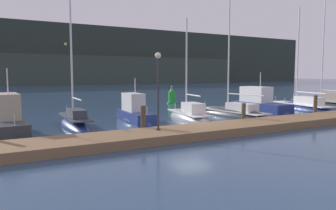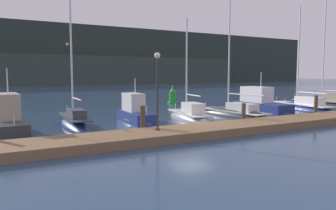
{
  "view_description": "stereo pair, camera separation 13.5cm",
  "coord_description": "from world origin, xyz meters",
  "px_view_note": "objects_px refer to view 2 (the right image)",
  "views": [
    {
      "loc": [
        -11.55,
        -17.27,
        3.41
      ],
      "look_at": [
        0.0,
        3.01,
        1.2
      ],
      "focal_mm": 35.0,
      "sensor_mm": 36.0,
      "label": 1
    },
    {
      "loc": [
        -11.43,
        -17.34,
        3.41
      ],
      "look_at": [
        0.0,
        3.01,
        1.2
      ],
      "focal_mm": 35.0,
      "sensor_mm": 36.0,
      "label": 2
    }
  ],
  "objects_px": {
    "motorboat_berth_8": "(260,107)",
    "channel_buoy": "(173,97)",
    "motorboat_berth_5": "(135,117)",
    "sailboat_berth_6": "(189,118)",
    "sailboat_berth_4": "(75,125)",
    "motorboat_berth_3": "(9,127)",
    "sailboat_berth_7": "(234,115)",
    "sailboat_berth_10": "(329,106)",
    "sailboat_berth_9": "(302,109)",
    "dock_lamppost": "(157,79)"
  },
  "relations": [
    {
      "from": "sailboat_berth_6",
      "to": "dock_lamppost",
      "type": "height_order",
      "value": "sailboat_berth_6"
    },
    {
      "from": "motorboat_berth_8",
      "to": "sailboat_berth_9",
      "type": "xyz_separation_m",
      "value": [
        4.3,
        -1.1,
        -0.29
      ]
    },
    {
      "from": "sailboat_berth_4",
      "to": "sailboat_berth_10",
      "type": "distance_m",
      "value": 25.26
    },
    {
      "from": "motorboat_berth_8",
      "to": "sailboat_berth_10",
      "type": "bearing_deg",
      "value": -7.07
    },
    {
      "from": "motorboat_berth_8",
      "to": "sailboat_berth_10",
      "type": "height_order",
      "value": "sailboat_berth_10"
    },
    {
      "from": "sailboat_berth_6",
      "to": "sailboat_berth_7",
      "type": "relative_size",
      "value": 0.8
    },
    {
      "from": "sailboat_berth_9",
      "to": "sailboat_berth_6",
      "type": "bearing_deg",
      "value": -179.26
    },
    {
      "from": "motorboat_berth_5",
      "to": "sailboat_berth_10",
      "type": "relative_size",
      "value": 0.38
    },
    {
      "from": "sailboat_berth_6",
      "to": "channel_buoy",
      "type": "distance_m",
      "value": 13.88
    },
    {
      "from": "motorboat_berth_3",
      "to": "motorboat_berth_8",
      "type": "relative_size",
      "value": 0.92
    },
    {
      "from": "sailboat_berth_6",
      "to": "motorboat_berth_8",
      "type": "distance_m",
      "value": 8.62
    },
    {
      "from": "channel_buoy",
      "to": "dock_lamppost",
      "type": "height_order",
      "value": "dock_lamppost"
    },
    {
      "from": "sailboat_berth_4",
      "to": "channel_buoy",
      "type": "xyz_separation_m",
      "value": [
        14.22,
        12.11,
        0.6
      ]
    },
    {
      "from": "motorboat_berth_3",
      "to": "motorboat_berth_5",
      "type": "relative_size",
      "value": 1.14
    },
    {
      "from": "sailboat_berth_4",
      "to": "motorboat_berth_5",
      "type": "distance_m",
      "value": 4.49
    },
    {
      "from": "sailboat_berth_4",
      "to": "sailboat_berth_9",
      "type": "relative_size",
      "value": 0.95
    },
    {
      "from": "motorboat_berth_5",
      "to": "sailboat_berth_6",
      "type": "bearing_deg",
      "value": -14.79
    },
    {
      "from": "sailboat_berth_4",
      "to": "sailboat_berth_6",
      "type": "relative_size",
      "value": 1.19
    },
    {
      "from": "sailboat_berth_4",
      "to": "sailboat_berth_9",
      "type": "bearing_deg",
      "value": -0.79
    },
    {
      "from": "sailboat_berth_6",
      "to": "channel_buoy",
      "type": "relative_size",
      "value": 4.13
    },
    {
      "from": "sailboat_berth_4",
      "to": "sailboat_berth_6",
      "type": "bearing_deg",
      "value": -3.12
    },
    {
      "from": "sailboat_berth_7",
      "to": "motorboat_berth_5",
      "type": "bearing_deg",
      "value": 171.32
    },
    {
      "from": "motorboat_berth_5",
      "to": "motorboat_berth_8",
      "type": "bearing_deg",
      "value": 1.03
    },
    {
      "from": "sailboat_berth_9",
      "to": "sailboat_berth_7",
      "type": "bearing_deg",
      "value": -177.59
    },
    {
      "from": "sailboat_berth_4",
      "to": "motorboat_berth_5",
      "type": "xyz_separation_m",
      "value": [
        4.45,
        0.58,
        0.16
      ]
    },
    {
      "from": "sailboat_berth_4",
      "to": "dock_lamppost",
      "type": "relative_size",
      "value": 2.44
    },
    {
      "from": "motorboat_berth_5",
      "to": "sailboat_berth_6",
      "type": "xyz_separation_m",
      "value": [
        3.93,
        -1.04,
        -0.21
      ]
    },
    {
      "from": "motorboat_berth_8",
      "to": "channel_buoy",
      "type": "height_order",
      "value": "motorboat_berth_8"
    },
    {
      "from": "motorboat_berth_3",
      "to": "sailboat_berth_9",
      "type": "xyz_separation_m",
      "value": [
        24.98,
        0.29,
        -0.33
      ]
    },
    {
      "from": "channel_buoy",
      "to": "dock_lamppost",
      "type": "distance_m",
      "value": 21.15
    },
    {
      "from": "sailboat_berth_9",
      "to": "dock_lamppost",
      "type": "distance_m",
      "value": 19.22
    },
    {
      "from": "motorboat_berth_5",
      "to": "channel_buoy",
      "type": "relative_size",
      "value": 2.54
    },
    {
      "from": "sailboat_berth_4",
      "to": "motorboat_berth_8",
      "type": "xyz_separation_m",
      "value": [
        16.9,
        0.8,
        0.25
      ]
    },
    {
      "from": "sailboat_berth_4",
      "to": "sailboat_berth_7",
      "type": "xyz_separation_m",
      "value": [
        12.55,
        -0.66,
        -0.06
      ]
    },
    {
      "from": "sailboat_berth_10",
      "to": "motorboat_berth_5",
      "type": "bearing_deg",
      "value": 177.76
    },
    {
      "from": "channel_buoy",
      "to": "sailboat_berth_6",
      "type": "bearing_deg",
      "value": -114.93
    },
    {
      "from": "channel_buoy",
      "to": "sailboat_berth_4",
      "type": "bearing_deg",
      "value": -139.58
    },
    {
      "from": "motorboat_berth_8",
      "to": "motorboat_berth_3",
      "type": "bearing_deg",
      "value": -176.15
    },
    {
      "from": "dock_lamppost",
      "to": "motorboat_berth_5",
      "type": "bearing_deg",
      "value": 76.91
    },
    {
      "from": "sailboat_berth_4",
      "to": "sailboat_berth_6",
      "type": "distance_m",
      "value": 8.39
    },
    {
      "from": "sailboat_berth_10",
      "to": "sailboat_berth_4",
      "type": "bearing_deg",
      "value": 179.47
    },
    {
      "from": "sailboat_berth_4",
      "to": "channel_buoy",
      "type": "height_order",
      "value": "sailboat_berth_4"
    },
    {
      "from": "motorboat_berth_5",
      "to": "dock_lamppost",
      "type": "distance_m",
      "value": 7.01
    },
    {
      "from": "motorboat_berth_3",
      "to": "dock_lamppost",
      "type": "relative_size",
      "value": 1.43
    },
    {
      "from": "sailboat_berth_4",
      "to": "channel_buoy",
      "type": "distance_m",
      "value": 18.69
    },
    {
      "from": "sailboat_berth_7",
      "to": "channel_buoy",
      "type": "height_order",
      "value": "sailboat_berth_7"
    },
    {
      "from": "sailboat_berth_4",
      "to": "channel_buoy",
      "type": "bearing_deg",
      "value": 40.42
    },
    {
      "from": "sailboat_berth_6",
      "to": "motorboat_berth_5",
      "type": "bearing_deg",
      "value": 165.21
    },
    {
      "from": "sailboat_berth_9",
      "to": "sailboat_berth_4",
      "type": "bearing_deg",
      "value": 179.21
    },
    {
      "from": "motorboat_berth_3",
      "to": "sailboat_berth_7",
      "type": "height_order",
      "value": "sailboat_berth_7"
    }
  ]
}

